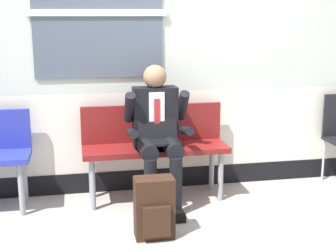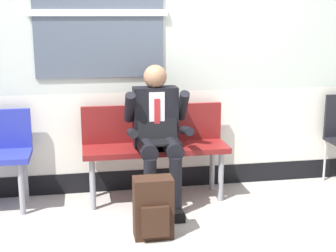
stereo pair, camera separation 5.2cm
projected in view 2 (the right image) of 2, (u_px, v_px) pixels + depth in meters
name	position (u px, v px, depth m)	size (l,w,h in m)	color
ground_plane	(181.00, 214.00, 4.21)	(18.00, 18.00, 0.00)	#9E9991
station_wall	(165.00, 51.00, 4.62)	(6.38, 0.17, 2.73)	beige
bench_with_person	(154.00, 141.00, 4.51)	(1.34, 0.42, 0.87)	maroon
person_seated	(158.00, 132.00, 4.29)	(0.57, 0.70, 1.27)	black
backpack	(153.00, 208.00, 3.73)	(0.30, 0.22, 0.48)	#331E14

